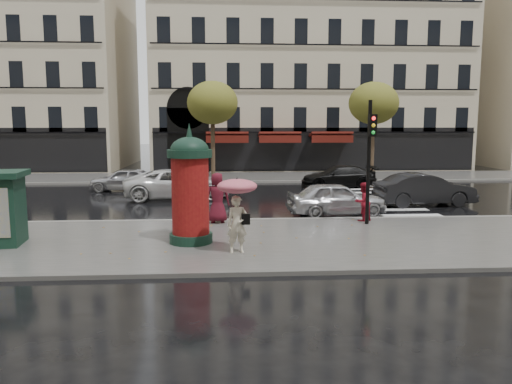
{
  "coord_description": "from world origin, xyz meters",
  "views": [
    {
      "loc": [
        -1.25,
        -16.01,
        3.78
      ],
      "look_at": [
        -0.13,
        1.5,
        1.38
      ],
      "focal_mm": 35.0,
      "sensor_mm": 36.0,
      "label": 1
    }
  ],
  "objects": [
    {
      "name": "ground",
      "position": [
        0.0,
        0.0,
        0.0
      ],
      "size": [
        160.0,
        160.0,
        0.0
      ],
      "primitive_type": "plane",
      "color": "black",
      "rests_on": "ground"
    },
    {
      "name": "near_kerb",
      "position": [
        0.0,
        3.0,
        0.07
      ],
      "size": [
        90.0,
        0.25,
        0.14
      ],
      "primitive_type": "cube",
      "color": "slate",
      "rests_on": "ground"
    },
    {
      "name": "man_burgundy",
      "position": [
        -1.51,
        2.4,
        1.06
      ],
      "size": [
        0.96,
        0.67,
        1.88
      ],
      "primitive_type": "imported",
      "rotation": [
        0.0,
        0.0,
        3.22
      ],
      "color": "#4F0F1B",
      "rests_on": "near_sidewalk"
    },
    {
      "name": "car_black",
      "position": [
        5.6,
        13.41,
        0.65
      ],
      "size": [
        4.56,
        2.04,
        1.3
      ],
      "primitive_type": "imported",
      "rotation": [
        0.0,
        0.0,
        -1.52
      ],
      "color": "black",
      "rests_on": "ground"
    },
    {
      "name": "traffic_light",
      "position": [
        4.01,
        1.71,
        2.86
      ],
      "size": [
        0.3,
        0.43,
        4.51
      ],
      "color": "black",
      "rests_on": "near_sidewalk"
    },
    {
      "name": "woman_red",
      "position": [
        4.0,
        2.4,
        0.86
      ],
      "size": [
        0.89,
        0.82,
        1.47
      ],
      "primitive_type": "imported",
      "rotation": [
        0.0,
        0.0,
        3.62
      ],
      "color": "maroon",
      "rests_on": "near_sidewalk"
    },
    {
      "name": "far_sidewalk",
      "position": [
        0.0,
        19.0,
        0.06
      ],
      "size": [
        90.0,
        6.0,
        0.12
      ],
      "primitive_type": "cube",
      "color": "#474744",
      "rests_on": "ground"
    },
    {
      "name": "car_silver",
      "position": [
        3.39,
        4.24,
        0.7
      ],
      "size": [
        4.25,
        2.07,
        1.4
      ],
      "primitive_type": "imported",
      "rotation": [
        0.0,
        0.0,
        1.68
      ],
      "color": "#BCBCC1",
      "rests_on": "ground"
    },
    {
      "name": "car_darkgrey",
      "position": [
        8.07,
        6.46,
        0.75
      ],
      "size": [
        4.68,
        1.95,
        1.51
      ],
      "primitive_type": "imported",
      "rotation": [
        0.0,
        0.0,
        1.65
      ],
      "color": "black",
      "rests_on": "ground"
    },
    {
      "name": "zebra_crossing",
      "position": [
        6.0,
        9.6,
        0.01
      ],
      "size": [
        3.6,
        11.75,
        0.01
      ],
      "primitive_type": "cube",
      "color": "silver",
      "rests_on": "ground"
    },
    {
      "name": "car_white",
      "position": [
        -3.62,
        9.38,
        0.75
      ],
      "size": [
        5.71,
        3.2,
        1.51
      ],
      "primitive_type": "imported",
      "rotation": [
        0.0,
        0.0,
        1.7
      ],
      "color": "silver",
      "rests_on": "ground"
    },
    {
      "name": "tree_far_left",
      "position": [
        -2.0,
        18.0,
        5.17
      ],
      "size": [
        3.4,
        3.4,
        6.64
      ],
      "color": "#38281C",
      "rests_on": "ground"
    },
    {
      "name": "car_far_silver",
      "position": [
        -6.88,
        12.47,
        0.66
      ],
      "size": [
        4.05,
        1.99,
        1.33
      ],
      "primitive_type": "imported",
      "rotation": [
        0.0,
        0.0,
        -1.68
      ],
      "color": "#AFAFB4",
      "rests_on": "ground"
    },
    {
      "name": "near_sidewalk",
      "position": [
        0.0,
        -0.5,
        0.06
      ],
      "size": [
        90.0,
        7.0,
        0.12
      ],
      "primitive_type": "cube",
      "color": "#474744",
      "rests_on": "ground"
    },
    {
      "name": "morris_column",
      "position": [
        -2.3,
        -0.7,
        1.89
      ],
      "size": [
        1.37,
        1.37,
        3.7
      ],
      "color": "black",
      "rests_on": "near_sidewalk"
    },
    {
      "name": "woman_umbrella",
      "position": [
        -0.89,
        -2.06,
        1.57
      ],
      "size": [
        1.14,
        1.14,
        2.2
      ],
      "color": "beige",
      "rests_on": "near_sidewalk"
    },
    {
      "name": "tree_far_right",
      "position": [
        9.0,
        18.0,
        5.17
      ],
      "size": [
        3.4,
        3.4,
        6.64
      ],
      "color": "#38281C",
      "rests_on": "ground"
    },
    {
      "name": "bldg_far_corner",
      "position": [
        6.0,
        30.0,
        11.31
      ],
      "size": [
        26.0,
        14.0,
        22.9
      ],
      "color": "#B7A88C",
      "rests_on": "ground"
    },
    {
      "name": "far_kerb",
      "position": [
        0.0,
        16.0,
        0.07
      ],
      "size": [
        90.0,
        0.25,
        0.14
      ],
      "primitive_type": "cube",
      "color": "slate",
      "rests_on": "ground"
    }
  ]
}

